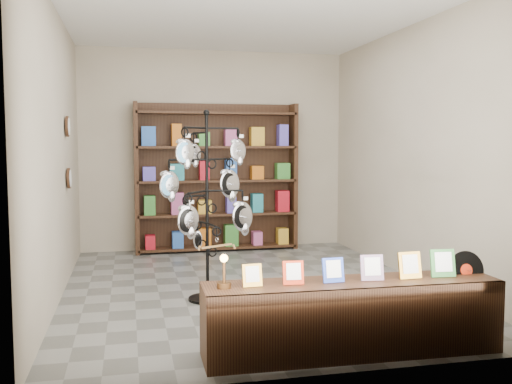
# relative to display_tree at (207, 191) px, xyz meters

# --- Properties ---
(ground) EXTENTS (5.00, 5.00, 0.00)m
(ground) POSITION_rel_display_tree_xyz_m (0.52, 0.42, -1.12)
(ground) COLOR slate
(ground) RESTS_ON ground
(room_envelope) EXTENTS (5.00, 5.00, 5.00)m
(room_envelope) POSITION_rel_display_tree_xyz_m (0.52, 0.42, 0.73)
(room_envelope) COLOR #B9AB95
(room_envelope) RESTS_ON ground
(display_tree) EXTENTS (1.06, 1.06, 1.94)m
(display_tree) POSITION_rel_display_tree_xyz_m (0.00, 0.00, 0.00)
(display_tree) COLOR black
(display_tree) RESTS_ON ground
(front_shelf) EXTENTS (2.29, 0.51, 0.81)m
(front_shelf) POSITION_rel_display_tree_xyz_m (0.87, -1.73, -0.84)
(front_shelf) COLOR black
(front_shelf) RESTS_ON ground
(back_shelving) EXTENTS (2.42, 0.36, 2.20)m
(back_shelving) POSITION_rel_display_tree_xyz_m (0.52, 2.72, -0.09)
(back_shelving) COLOR black
(back_shelving) RESTS_ON ground
(wall_clocks) EXTENTS (0.03, 0.24, 0.84)m
(wall_clocks) POSITION_rel_display_tree_xyz_m (-1.45, 1.22, 0.38)
(wall_clocks) COLOR black
(wall_clocks) RESTS_ON ground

